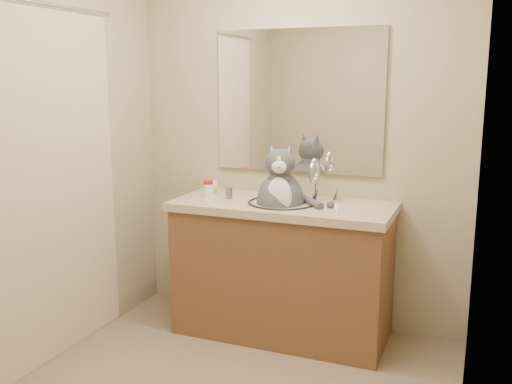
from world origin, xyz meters
TOP-DOWN VIEW (x-y plane):
  - room at (0.00, 0.00)m, footprint 2.22×2.52m
  - vanity at (0.00, 0.96)m, footprint 1.34×0.59m
  - mirror at (0.00, 1.24)m, footprint 1.10×0.02m
  - shower_curtain at (-1.05, 0.10)m, footprint 0.02×1.30m
  - cat at (-0.00, 0.94)m, footprint 0.48×0.38m
  - pill_bottle_redcap at (-0.50, 0.95)m, footprint 0.08×0.08m
  - pill_bottle_orange at (-0.48, 0.97)m, footprint 0.06×0.06m
  - grey_canister at (-0.35, 0.95)m, footprint 0.05×0.05m

SIDE VIEW (x-z plane):
  - vanity at x=0.00m, z-range -0.12..1.00m
  - cat at x=0.00m, z-range 0.59..1.17m
  - grey_canister at x=-0.35m, z-range 0.85..0.92m
  - pill_bottle_orange at x=-0.48m, z-range 0.85..0.95m
  - pill_bottle_redcap at x=-0.50m, z-range 0.85..0.96m
  - shower_curtain at x=-1.05m, z-range 0.06..2.00m
  - room at x=0.00m, z-range -0.01..2.41m
  - mirror at x=0.00m, z-range 1.00..1.90m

